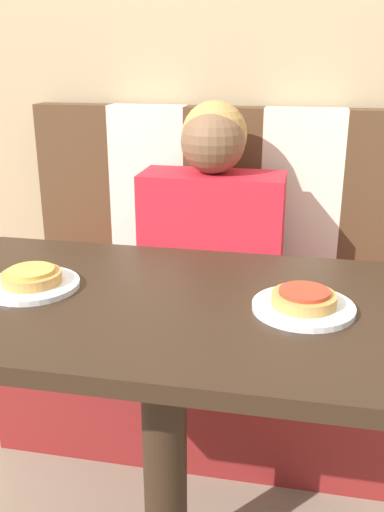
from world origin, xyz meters
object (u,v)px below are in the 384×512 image
object	(u,v)px
plate_right	(303,307)
pizza_right	(304,298)
plate_left	(33,285)
pizza_left	(32,276)
person	(212,212)

from	to	relation	value
plate_right	pizza_right	size ratio (longest dim) A/B	1.59
pizza_right	plate_left	bearing A→B (deg)	-180.00
pizza_left	plate_right	bearing A→B (deg)	-0.00
plate_right	pizza_right	distance (m)	0.02
plate_left	plate_right	distance (m)	0.56
pizza_right	person	bearing A→B (deg)	114.34
person	plate_left	size ratio (longest dim) A/B	3.17
plate_left	person	bearing A→B (deg)	65.66
plate_right	pizza_right	world-z (taller)	pizza_right
plate_right	pizza_left	world-z (taller)	pizza_left
plate_right	pizza_right	xyz separation A→B (m)	(0.00, 0.00, 0.02)
plate_right	pizza_right	bearing A→B (deg)	90.00
plate_left	pizza_left	world-z (taller)	pizza_left
pizza_left	pizza_right	distance (m)	0.56
plate_left	plate_right	bearing A→B (deg)	0.00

